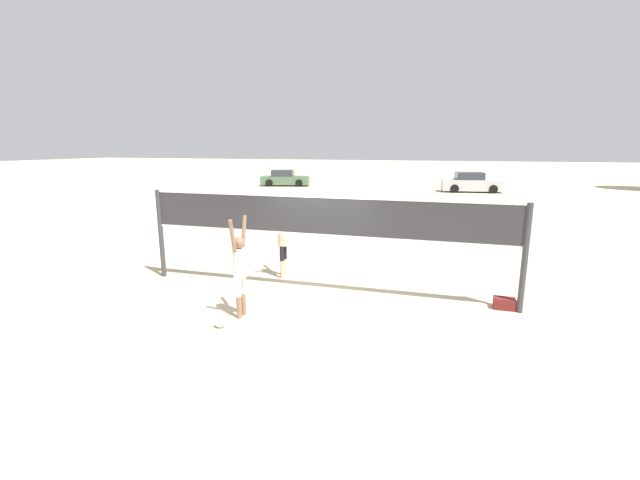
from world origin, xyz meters
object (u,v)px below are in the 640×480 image
parked_car_near (471,183)px  volleyball_net (320,224)px  player_spiker (240,265)px  parked_car_mid (285,179)px  player_blocker (283,236)px  volleyball (220,322)px  gear_bag (504,303)px

parked_car_near → volleyball_net: bearing=-107.4°
player_spiker → parked_car_mid: player_spiker is taller
player_blocker → parked_car_mid: bearing=-158.5°
volleyball → parked_car_near: bearing=78.7°
volleyball → parked_car_near: parked_car_near is taller
parked_car_near → parked_car_mid: (-15.86, 0.71, -0.05)m
volleyball_net → volleyball: size_ratio=42.36×
volleyball_net → volleyball: (-1.27, -2.58, -1.59)m
volleyball_net → player_spiker: bearing=-119.9°
volleyball_net → gear_bag: volleyball_net is taller
gear_bag → volleyball_net: bearing=-178.3°
volleyball_net → volleyball: bearing=-116.2°
player_spiker → gear_bag: (5.32, 2.08, -0.99)m
volleyball_net → volleyball: 3.29m
volleyball_net → player_spiker: volleyball_net is taller
player_spiker → gear_bag: bearing=-68.6°
volleyball_net → player_spiker: (-1.12, -1.96, -0.58)m
player_blocker → parked_car_mid: player_blocker is taller
volleyball → player_spiker: bearing=77.0°
player_spiker → volleyball: size_ratio=9.82×
volleyball → gear_bag: bearing=26.4°
parked_car_mid → volleyball_net: bearing=-80.4°
volleyball_net → gear_bag: (4.20, 0.13, -1.57)m
volleyball_net → parked_car_mid: volleyball_net is taller
volleyball_net → parked_car_near: size_ratio=1.91×
player_blocker → parked_car_mid: 27.64m
player_spiker → player_blocker: player_blocker is taller
volleyball_net → parked_car_near: bearing=80.3°
volleyball → gear_bag: 6.11m
volleyball_net → player_blocker: (-1.31, 0.89, -0.55)m
parked_car_near → volleyball: bearing=-109.0°
player_spiker → parked_car_mid: 30.36m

